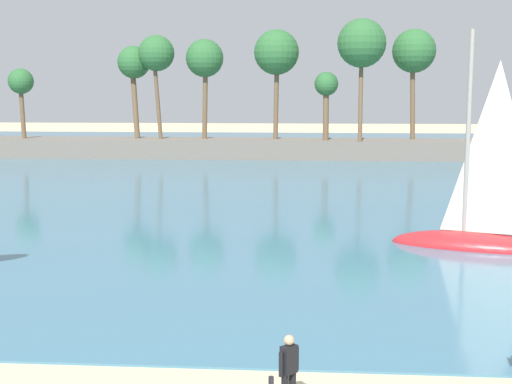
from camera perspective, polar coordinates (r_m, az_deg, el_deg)
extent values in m
cube|color=teal|center=(61.91, 3.74, 2.26)|extent=(220.00, 91.91, 0.06)
cube|color=slate|center=(67.75, 3.79, 3.53)|extent=(81.44, 6.00, 1.80)
cylinder|color=brown|center=(69.37, 12.66, 7.69)|extent=(0.77, 0.82, 8.46)
sphere|color=#2D6633|center=(69.46, 12.77, 11.17)|extent=(4.15, 4.15, 4.15)
cylinder|color=brown|center=(66.17, 8.54, 8.03)|extent=(0.41, 0.81, 9.03)
sphere|color=#2D6633|center=(66.31, 8.63, 11.93)|extent=(4.49, 4.49, 4.49)
cylinder|color=brown|center=(68.17, 1.67, 7.83)|extent=(0.59, 0.70, 8.35)
sphere|color=#2D6633|center=(68.27, 1.68, 11.34)|extent=(4.32, 4.32, 4.32)
cylinder|color=brown|center=(72.95, -18.54, 6.37)|extent=(0.54, 0.51, 5.61)
sphere|color=#2D6633|center=(72.92, -18.64, 8.56)|extent=(2.47, 2.47, 2.47)
cylinder|color=brown|center=(70.78, -9.87, 7.38)|extent=(0.96, 0.85, 7.49)
sphere|color=#2D6633|center=(70.83, -9.94, 10.40)|extent=(3.19, 3.19, 3.19)
cylinder|color=brown|center=(67.01, 5.73, 6.50)|extent=(0.57, 0.63, 5.33)
sphere|color=#2D6633|center=(66.98, 5.76, 8.78)|extent=(2.25, 2.25, 2.25)
cylinder|color=brown|center=(68.86, -4.18, 7.60)|extent=(0.71, 0.78, 7.82)
sphere|color=#2D6633|center=(68.92, -4.21, 10.84)|extent=(3.66, 3.66, 3.66)
cylinder|color=brown|center=(69.22, -8.06, 7.74)|extent=(0.82, 0.80, 8.29)
sphere|color=#2D6633|center=(69.31, -8.13, 11.16)|extent=(3.46, 3.46, 3.46)
cube|color=black|center=(14.52, 2.70, -13.49)|extent=(0.38, 0.39, 0.58)
sphere|color=tan|center=(14.37, 2.71, -11.98)|extent=(0.21, 0.21, 0.21)
cylinder|color=black|center=(14.38, 2.05, -13.88)|extent=(0.09, 0.09, 0.50)
cylinder|color=black|center=(14.69, 3.34, -13.40)|extent=(0.09, 0.09, 0.50)
ellipsoid|color=red|center=(30.53, 17.17, -4.32)|extent=(6.89, 3.85, 1.32)
cylinder|color=gray|center=(29.91, 16.93, 4.71)|extent=(0.20, 0.20, 8.25)
pyramid|color=silver|center=(29.88, 19.03, 3.42)|extent=(2.89, 1.07, 7.01)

